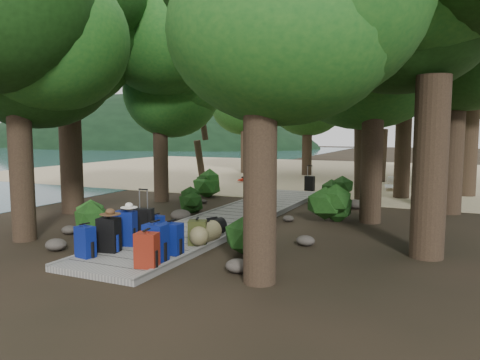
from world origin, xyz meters
The scene contains 52 objects.
ground centered at (0.00, 0.00, 0.00)m, with size 120.00×120.00×0.00m, color black.
sand_beach centered at (0.00, 16.00, 0.01)m, with size 40.00×22.00×0.02m, color tan.
water_bay centered at (-32.00, 25.00, 0.00)m, with size 50.00×60.00×0.02m, color #294B54.
distant_hill centered at (-40.00, 48.00, 0.00)m, with size 32.00×16.00×12.00m, color black.
boardwalk centered at (0.00, 1.00, 0.06)m, with size 2.00×12.00×0.12m, color gray.
backpack_left_a centered at (-0.74, -4.24, 0.46)m, with size 0.36×0.25×0.68m, color navy, non-canonical shape.
backpack_left_b centered at (-0.60, -3.72, 0.51)m, with size 0.42×0.30×0.77m, color black, non-canonical shape.
backpack_left_c centered at (-0.64, -3.14, 0.53)m, with size 0.44×0.31×0.82m, color navy, non-canonical shape.
backpack_left_d centered at (-0.62, -2.02, 0.37)m, with size 0.33×0.24×0.51m, color navy, non-canonical shape.
backpack_right_a centered at (0.77, -4.31, 0.47)m, with size 0.40×0.28×0.71m, color maroon, non-canonical shape.
backpack_right_b centered at (0.64, -3.87, 0.51)m, with size 0.43×0.30×0.78m, color navy, non-canonical shape.
backpack_right_c centered at (0.67, -3.36, 0.47)m, with size 0.41×0.29×0.70m, color navy, non-canonical shape.
backpack_right_d centered at (0.76, -2.47, 0.42)m, with size 0.39×0.28×0.59m, color #333916, non-canonical shape.
duffel_right_khaki centered at (0.81, -2.24, 0.34)m, with size 0.45×0.67×0.45m, color olive, non-canonical shape.
duffel_right_black centered at (0.60, -1.50, 0.31)m, with size 0.39×0.61×0.39m, color black, non-canonical shape.
suitcase_on_boardwalk centered at (-0.72, -2.37, 0.46)m, with size 0.44×0.24×0.68m, color black, non-canonical shape.
lone_suitcase_on_sand centered at (0.23, 7.96, 0.33)m, with size 0.39×0.22×0.62m, color black, non-canonical shape.
hat_brown centered at (-0.55, -3.72, 0.96)m, with size 0.42×0.42×0.13m, color #51351E, non-canonical shape.
hat_white centered at (-0.55, -3.11, 1.00)m, with size 0.36×0.36×0.12m, color silver, non-canonical shape.
kayak centered at (-3.73, 10.14, 0.16)m, with size 0.63×2.88×0.29m, color red.
sun_lounger centered at (3.35, 9.66, 0.29)m, with size 0.54×1.66×0.54m, color silver, non-canonical shape.
tree_right_a centered at (2.79, -3.90, 4.05)m, with size 4.85×4.85×8.09m, color black, non-canonical shape.
tree_right_b centered at (5.30, -1.01, 4.83)m, with size 5.41×5.41×9.66m, color black, non-canonical shape.
tree_right_c centered at (3.65, 2.20, 4.25)m, with size 4.91×4.91×8.49m, color black, non-canonical shape.
tree_right_d centered at (5.66, 4.67, 4.91)m, with size 5.36×5.36×9.82m, color black, non-canonical shape.
tree_right_e centered at (3.95, 7.50, 4.23)m, with size 4.70×4.70×8.45m, color black, non-canonical shape.
tree_right_f centered at (6.19, 9.14, 5.30)m, with size 5.94×5.94×10.60m, color black, non-canonical shape.
tree_left_a centered at (-3.41, -3.38, 3.86)m, with size 4.63×4.63×7.71m, color black, non-canonical shape.
tree_left_b centered at (-5.09, -0.11, 4.85)m, with size 5.39×5.39×9.70m, color black, non-canonical shape.
tree_left_c centered at (-3.89, 3.01, 3.78)m, with size 4.35×4.35×7.56m, color black, non-canonical shape.
tree_back_a centered at (-1.88, 14.59, 3.97)m, with size 4.59×4.59×7.94m, color black, non-canonical shape.
tree_back_b centered at (1.60, 16.09, 4.82)m, with size 5.40×5.40×9.64m, color black, non-canonical shape.
tree_back_c centered at (4.97, 15.88, 4.12)m, with size 4.58×4.58×8.24m, color black, non-canonical shape.
tree_back_d centered at (-5.55, 14.21, 3.80)m, with size 4.56×4.56×7.59m, color black, non-canonical shape.
palm_right_a centered at (2.75, 6.52, 4.05)m, with size 4.76×4.76×8.11m, color #14380F, non-canonical shape.
palm_right_b centered at (4.70, 11.26, 4.22)m, with size 4.37×4.37×8.44m, color #14380F, non-canonical shape.
palm_right_c centered at (2.78, 12.97, 3.94)m, with size 4.95×4.95×7.87m, color #14380F, non-canonical shape.
palm_left_a centered at (-4.52, 6.84, 3.20)m, with size 4.02×4.02×6.40m, color #14380F, non-canonical shape.
rock_left_a centered at (-2.00, -3.78, 0.13)m, with size 0.47×0.43×0.26m, color #4C473F, non-canonical shape.
rock_left_b centered at (-2.93, -2.46, 0.11)m, with size 0.39×0.35×0.21m, color #4C473F, non-canonical shape.
rock_left_c centered at (-1.30, 0.16, 0.16)m, with size 0.59×0.54×0.33m, color #4C473F, non-canonical shape.
rock_left_d centered at (-2.24, 3.20, 0.07)m, with size 0.26×0.23×0.14m, color #4C473F, non-canonical shape.
rock_right_a centered at (2.22, -3.56, 0.13)m, with size 0.46×0.41×0.25m, color #4C473F, non-canonical shape.
rock_right_b centered at (2.77, -1.12, 0.12)m, with size 0.42×0.38×0.23m, color #4C473F, non-canonical shape.
rock_right_c centered at (1.53, 1.35, 0.09)m, with size 0.32×0.28×0.17m, color #4C473F, non-canonical shape.
rock_right_d centered at (2.84, 4.27, 0.16)m, with size 0.57×0.51×0.31m, color #4C473F, non-canonical shape.
shrub_left_a centered at (-2.07, -2.54, 0.45)m, with size 1.01×1.01×0.91m, color #174F19, non-canonical shape.
shrub_left_b centered at (-1.73, 1.42, 0.39)m, with size 0.86×0.86×0.77m, color #174F19, non-canonical shape.
shrub_left_c centered at (-2.81, 4.78, 0.54)m, with size 1.21×1.21×1.09m, color #174F19, non-canonical shape.
shrub_right_a centered at (2.09, -2.42, 0.45)m, with size 0.99×0.99×0.89m, color #174F19, non-canonical shape.
shrub_right_b centered at (2.61, 1.87, 0.54)m, with size 1.19×1.19×1.07m, color #174F19, non-canonical shape.
shrub_right_c centered at (1.96, 5.43, 0.43)m, with size 0.96×0.96×0.86m, color #174F19, non-canonical shape.
Camera 1 is at (5.73, -11.09, 2.61)m, focal length 35.00 mm.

